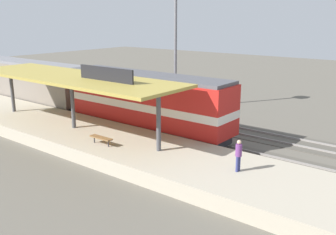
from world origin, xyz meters
TOP-DOWN VIEW (x-y plane):
  - ground_plane at (2.00, 0.00)m, footprint 120.00×120.00m
  - track_near at (0.00, 0.00)m, footprint 3.20×110.00m
  - track_far at (4.60, 0.00)m, footprint 3.20×110.00m
  - platform at (-4.60, 0.00)m, footprint 6.00×44.00m
  - station_canopy at (-4.60, -0.09)m, footprint 5.20×18.00m
  - platform_bench at (-6.00, -4.45)m, footprint 0.44×1.70m
  - locomotive at (0.00, -2.98)m, footprint 2.93×14.43m
  - passenger_carriage_single at (0.00, 15.02)m, footprint 2.90×20.00m
  - light_mast at (7.80, 0.15)m, footprint 1.10×1.10m
  - person_waiting at (-4.50, -13.28)m, footprint 0.34×0.34m

SIDE VIEW (x-z plane):
  - ground_plane at x=2.00m, z-range 0.00..0.00m
  - track_near at x=0.00m, z-range -0.05..0.11m
  - track_far at x=4.60m, z-range -0.05..0.11m
  - platform at x=-4.60m, z-range 0.00..0.90m
  - platform_bench at x=-6.00m, z-range 1.09..1.59m
  - person_waiting at x=-4.50m, z-range 1.00..2.71m
  - passenger_carriage_single at x=0.00m, z-range 0.19..4.43m
  - locomotive at x=0.00m, z-range 0.19..4.63m
  - station_canopy at x=-4.60m, z-range 2.18..6.88m
  - light_mast at x=7.80m, z-range 2.55..14.25m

